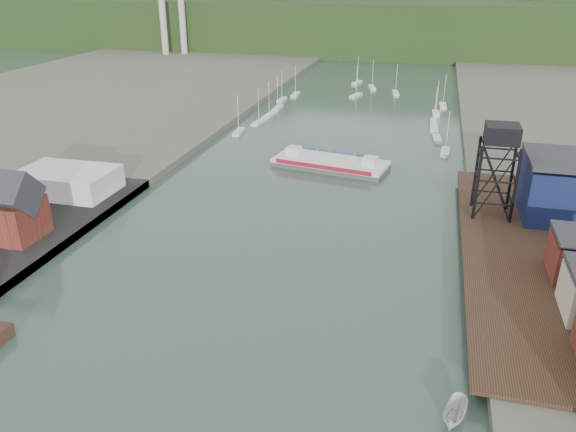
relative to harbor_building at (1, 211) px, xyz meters
The scene contains 9 objects.
ground 51.97m from the harbor_building, 35.54° to the right, with size 600.00×600.00×0.00m, color #294039.
east_pier 80.52m from the harbor_building, 10.75° to the left, with size 14.00×70.00×2.45m.
harbor_building is the anchor object (origin of this frame).
white_shed 20.22m from the harbor_building, 95.71° to the left, with size 18.00×12.00×4.50m, color silver.
lift_tower 82.49m from the harbor_building, 19.98° to the left, with size 6.50×6.50×16.00m.
marina_sailboats 116.48m from the harbor_building, 68.79° to the left, with size 57.71×92.65×0.90m.
distant_hills 274.04m from the harbor_building, 82.02° to the left, with size 500.00×120.00×80.00m.
chain_ferry 68.25m from the harbor_building, 49.51° to the left, with size 27.00×14.64×3.68m.
motorboat 74.25m from the harbor_building, 17.65° to the right, with size 1.97×5.24×2.02m, color silver.
Camera 1 is at (23.19, -38.44, 41.80)m, focal length 35.00 mm.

